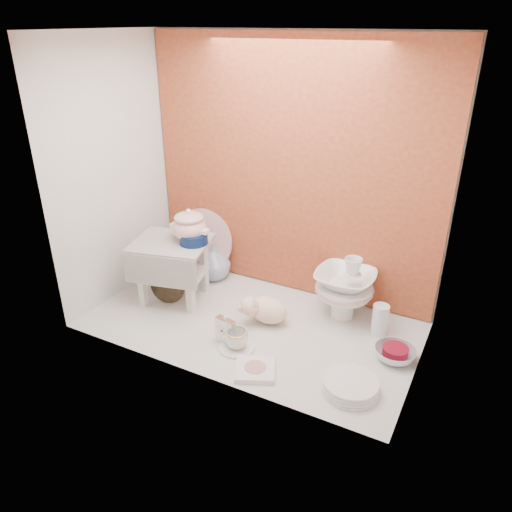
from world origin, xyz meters
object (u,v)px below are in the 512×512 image
at_px(soup_tureen, 189,225).
at_px(floral_platter, 203,241).
at_px(step_stool, 173,270).
at_px(mantel_clock, 226,330).
at_px(porcelain_tower, 345,287).
at_px(blue_white_vase, 213,262).
at_px(gold_rim_teacup, 237,339).
at_px(dinner_plate_stack, 351,386).
at_px(plush_pig, 268,310).
at_px(crystal_bowl, 395,354).

relative_size(soup_tureen, floral_platter, 0.55).
bearing_deg(soup_tureen, step_stool, -146.50).
height_order(mantel_clock, porcelain_tower, porcelain_tower).
distance_m(blue_white_vase, mantel_clock, 0.73).
distance_m(step_stool, mantel_clock, 0.58).
height_order(floral_platter, gold_rim_teacup, floral_platter).
bearing_deg(porcelain_tower, soup_tureen, -165.64).
distance_m(floral_platter, dinner_plate_stack, 1.46).
distance_m(soup_tureen, floral_platter, 0.45).
height_order(mantel_clock, plush_pig, plush_pig).
bearing_deg(gold_rim_teacup, soup_tureen, 146.01).
xyz_separation_m(mantel_clock, gold_rim_teacup, (0.08, -0.02, -0.02)).
height_order(dinner_plate_stack, crystal_bowl, crystal_bowl).
bearing_deg(mantel_clock, porcelain_tower, 60.16).
relative_size(plush_pig, gold_rim_teacup, 2.32).
xyz_separation_m(soup_tureen, gold_rim_teacup, (0.50, -0.34, -0.42)).
distance_m(step_stool, blue_white_vase, 0.34).
height_order(blue_white_vase, porcelain_tower, porcelain_tower).
xyz_separation_m(step_stool, dinner_plate_stack, (1.21, -0.31, -0.16)).
distance_m(step_stool, dinner_plate_stack, 1.26).
bearing_deg(mantel_clock, dinner_plate_stack, 5.78).
bearing_deg(mantel_clock, gold_rim_teacup, -3.51).
bearing_deg(soup_tureen, floral_platter, 113.00).
distance_m(plush_pig, gold_rim_teacup, 0.30).
bearing_deg(plush_pig, blue_white_vase, 133.73).
bearing_deg(mantel_clock, floral_platter, 141.02).
bearing_deg(soup_tureen, blue_white_vase, 94.83).
relative_size(crystal_bowl, porcelain_tower, 0.54).
relative_size(blue_white_vase, porcelain_tower, 0.62).
relative_size(dinner_plate_stack, porcelain_tower, 0.70).
distance_m(floral_platter, blue_white_vase, 0.17).
bearing_deg(dinner_plate_stack, blue_white_vase, 150.81).
bearing_deg(gold_rim_teacup, dinner_plate_stack, -3.28).
height_order(soup_tureen, mantel_clock, soup_tureen).
height_order(blue_white_vase, dinner_plate_stack, blue_white_vase).
distance_m(blue_white_vase, plush_pig, 0.63).
xyz_separation_m(soup_tureen, floral_platter, (-0.14, 0.34, -0.26)).
bearing_deg(gold_rim_teacup, blue_white_vase, 130.80).
height_order(mantel_clock, crystal_bowl, mantel_clock).
bearing_deg(dinner_plate_stack, mantel_clock, 175.57).
height_order(step_stool, dinner_plate_stack, step_stool).
distance_m(soup_tureen, crystal_bowl, 1.32).
relative_size(soup_tureen, crystal_bowl, 1.16).
relative_size(soup_tureen, dinner_plate_stack, 0.90).
height_order(floral_platter, blue_white_vase, floral_platter).
bearing_deg(porcelain_tower, step_stool, -163.58).
distance_m(floral_platter, gold_rim_teacup, 0.94).
relative_size(floral_platter, gold_rim_teacup, 3.58).
bearing_deg(step_stool, soup_tureen, 19.30).
height_order(soup_tureen, blue_white_vase, soup_tureen).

